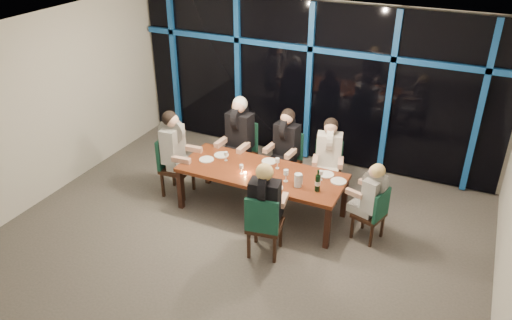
{
  "coord_description": "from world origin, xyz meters",
  "views": [
    {
      "loc": [
        2.78,
        -5.35,
        4.58
      ],
      "look_at": [
        0.0,
        0.6,
        1.05
      ],
      "focal_mm": 35.0,
      "sensor_mm": 36.0,
      "label": 1
    }
  ],
  "objects_px": {
    "diner_near_mid": "(265,196)",
    "water_pitcher": "(298,180)",
    "chair_end_left": "(172,163)",
    "chair_end_right": "(374,212)",
    "diner_far_right": "(329,148)",
    "diner_far_mid": "(286,138)",
    "chair_near_mid": "(264,223)",
    "wine_bottle": "(318,183)",
    "chair_far_left": "(242,148)",
    "diner_far_left": "(239,128)",
    "chair_far_mid": "(287,157)",
    "diner_end_left": "(175,142)",
    "dining_table": "(261,175)",
    "diner_end_right": "(372,190)",
    "chair_far_right": "(328,166)"
  },
  "relations": [
    {
      "from": "chair_far_left",
      "to": "chair_far_mid",
      "type": "bearing_deg",
      "value": 12.69
    },
    {
      "from": "diner_end_left",
      "to": "diner_end_right",
      "type": "bearing_deg",
      "value": -92.76
    },
    {
      "from": "diner_far_mid",
      "to": "wine_bottle",
      "type": "bearing_deg",
      "value": -42.96
    },
    {
      "from": "chair_far_left",
      "to": "chair_end_right",
      "type": "height_order",
      "value": "chair_far_left"
    },
    {
      "from": "chair_end_right",
      "to": "diner_far_left",
      "type": "relative_size",
      "value": 0.83
    },
    {
      "from": "chair_far_mid",
      "to": "chair_near_mid",
      "type": "bearing_deg",
      "value": -71.33
    },
    {
      "from": "chair_far_left",
      "to": "chair_end_left",
      "type": "height_order",
      "value": "chair_far_left"
    },
    {
      "from": "diner_far_left",
      "to": "wine_bottle",
      "type": "bearing_deg",
      "value": -24.2
    },
    {
      "from": "diner_end_right",
      "to": "chair_near_mid",
      "type": "bearing_deg",
      "value": -32.83
    },
    {
      "from": "chair_end_left",
      "to": "diner_end_left",
      "type": "relative_size",
      "value": 1.03
    },
    {
      "from": "chair_near_mid",
      "to": "diner_near_mid",
      "type": "bearing_deg",
      "value": -90.0
    },
    {
      "from": "chair_far_right",
      "to": "diner_end_right",
      "type": "xyz_separation_m",
      "value": [
        0.93,
        -0.91,
        0.29
      ]
    },
    {
      "from": "chair_far_left",
      "to": "diner_far_left",
      "type": "distance_m",
      "value": 0.43
    },
    {
      "from": "diner_far_mid",
      "to": "diner_far_right",
      "type": "bearing_deg",
      "value": 3.8
    },
    {
      "from": "chair_end_left",
      "to": "chair_near_mid",
      "type": "xyz_separation_m",
      "value": [
        2.11,
        -0.92,
        -0.01
      ]
    },
    {
      "from": "diner_end_right",
      "to": "chair_far_right",
      "type": "bearing_deg",
      "value": -117.65
    },
    {
      "from": "diner_far_right",
      "to": "wine_bottle",
      "type": "relative_size",
      "value": 2.75
    },
    {
      "from": "dining_table",
      "to": "chair_far_left",
      "type": "height_order",
      "value": "chair_far_left"
    },
    {
      "from": "dining_table",
      "to": "diner_far_right",
      "type": "bearing_deg",
      "value": 47.17
    },
    {
      "from": "diner_far_right",
      "to": "chair_end_right",
      "type": "bearing_deg",
      "value": -55.02
    },
    {
      "from": "dining_table",
      "to": "water_pitcher",
      "type": "height_order",
      "value": "water_pitcher"
    },
    {
      "from": "chair_far_right",
      "to": "diner_far_right",
      "type": "distance_m",
      "value": 0.4
    },
    {
      "from": "diner_end_left",
      "to": "water_pitcher",
      "type": "xyz_separation_m",
      "value": [
        2.2,
        -0.1,
        -0.13
      ]
    },
    {
      "from": "dining_table",
      "to": "diner_far_right",
      "type": "distance_m",
      "value": 1.22
    },
    {
      "from": "chair_near_mid",
      "to": "diner_end_left",
      "type": "bearing_deg",
      "value": -34.06
    },
    {
      "from": "chair_far_mid",
      "to": "chair_far_right",
      "type": "distance_m",
      "value": 0.74
    },
    {
      "from": "water_pitcher",
      "to": "diner_far_right",
      "type": "bearing_deg",
      "value": 72.51
    },
    {
      "from": "diner_far_mid",
      "to": "water_pitcher",
      "type": "xyz_separation_m",
      "value": [
        0.63,
        -1.08,
        -0.09
      ]
    },
    {
      "from": "chair_far_right",
      "to": "diner_far_mid",
      "type": "xyz_separation_m",
      "value": [
        -0.75,
        -0.05,
        0.4
      ]
    },
    {
      "from": "wine_bottle",
      "to": "diner_far_mid",
      "type": "bearing_deg",
      "value": 130.89
    },
    {
      "from": "chair_near_mid",
      "to": "diner_far_right",
      "type": "height_order",
      "value": "diner_far_right"
    },
    {
      "from": "chair_end_left",
      "to": "chair_end_right",
      "type": "height_order",
      "value": "chair_end_left"
    },
    {
      "from": "chair_end_right",
      "to": "chair_near_mid",
      "type": "distance_m",
      "value": 1.66
    },
    {
      "from": "water_pitcher",
      "to": "wine_bottle",
      "type": "bearing_deg",
      "value": -8.69
    },
    {
      "from": "chair_far_mid",
      "to": "chair_near_mid",
      "type": "height_order",
      "value": "chair_near_mid"
    },
    {
      "from": "chair_far_left",
      "to": "diner_end_left",
      "type": "xyz_separation_m",
      "value": [
        -0.75,
        -0.94,
        0.39
      ]
    },
    {
      "from": "chair_far_right",
      "to": "chair_end_right",
      "type": "xyz_separation_m",
      "value": [
        1.0,
        -0.93,
        -0.06
      ]
    },
    {
      "from": "chair_end_left",
      "to": "chair_far_left",
      "type": "bearing_deg",
      "value": -46.51
    },
    {
      "from": "wine_bottle",
      "to": "chair_end_left",
      "type": "bearing_deg",
      "value": 178.14
    },
    {
      "from": "diner_far_left",
      "to": "diner_end_left",
      "type": "distance_m",
      "value": 1.13
    },
    {
      "from": "diner_far_mid",
      "to": "chair_near_mid",
      "type": "bearing_deg",
      "value": -70.55
    },
    {
      "from": "diner_far_left",
      "to": "diner_far_mid",
      "type": "bearing_deg",
      "value": 13.22
    },
    {
      "from": "wine_bottle",
      "to": "chair_far_left",
      "type": "bearing_deg",
      "value": 149.42
    },
    {
      "from": "diner_far_mid",
      "to": "water_pitcher",
      "type": "height_order",
      "value": "diner_far_mid"
    },
    {
      "from": "chair_end_left",
      "to": "water_pitcher",
      "type": "relative_size",
      "value": 4.99
    },
    {
      "from": "diner_far_left",
      "to": "chair_far_mid",
      "type": "bearing_deg",
      "value": 18.62
    },
    {
      "from": "diner_near_mid",
      "to": "water_pitcher",
      "type": "height_order",
      "value": "diner_near_mid"
    },
    {
      "from": "chair_end_right",
      "to": "diner_end_left",
      "type": "relative_size",
      "value": 0.86
    },
    {
      "from": "diner_end_right",
      "to": "water_pitcher",
      "type": "xyz_separation_m",
      "value": [
        -1.05,
        -0.22,
        0.02
      ]
    },
    {
      "from": "diner_far_left",
      "to": "water_pitcher",
      "type": "distance_m",
      "value": 1.74
    }
  ]
}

